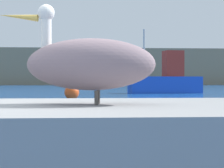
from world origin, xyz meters
The scene contains 5 objects.
hillside_backdrop centered at (0.00, 64.15, 3.29)m, with size 140.00×11.28×6.58m, color #7F755B.
pier_dock centered at (0.96, -0.02, 0.32)m, with size 3.75×2.12×0.64m, color gray.
pelican centered at (0.95, -0.02, 0.99)m, with size 1.37×0.64×0.86m.
fishing_boat_blue centered at (5.96, 19.59, 0.87)m, with size 4.88×1.91×4.14m.
mooring_buoy centered at (0.16, 12.15, 0.32)m, with size 0.63×0.63×0.63m, color #E54C19.
Camera 1 is at (0.95, -3.01, 0.84)m, focal length 56.11 mm.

